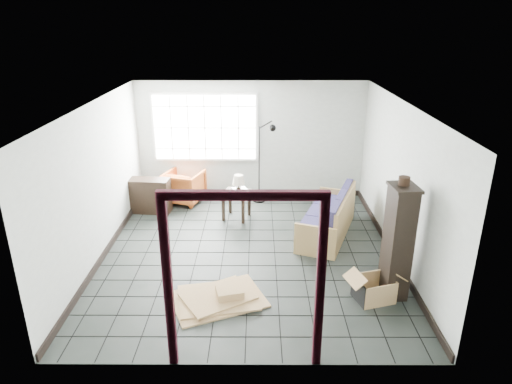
{
  "coord_description": "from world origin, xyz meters",
  "views": [
    {
      "loc": [
        0.15,
        -7.06,
        3.88
      ],
      "look_at": [
        0.12,
        0.3,
        1.02
      ],
      "focal_mm": 32.0,
      "sensor_mm": 36.0,
      "label": 1
    }
  ],
  "objects_px": {
    "futon_sofa": "(330,220)",
    "armchair": "(184,185)",
    "tall_shelf": "(398,241)",
    "side_table": "(236,197)"
  },
  "relations": [
    {
      "from": "armchair",
      "to": "tall_shelf",
      "type": "height_order",
      "value": "tall_shelf"
    },
    {
      "from": "futon_sofa",
      "to": "side_table",
      "type": "bearing_deg",
      "value": 177.29
    },
    {
      "from": "side_table",
      "to": "tall_shelf",
      "type": "xyz_separation_m",
      "value": [
        2.43,
        -2.73,
        0.41
      ]
    },
    {
      "from": "futon_sofa",
      "to": "armchair",
      "type": "relative_size",
      "value": 2.62
    },
    {
      "from": "futon_sofa",
      "to": "armchair",
      "type": "bearing_deg",
      "value": 171.63
    },
    {
      "from": "side_table",
      "to": "tall_shelf",
      "type": "distance_m",
      "value": 3.68
    },
    {
      "from": "futon_sofa",
      "to": "armchair",
      "type": "xyz_separation_m",
      "value": [
        -2.98,
        1.63,
        0.08
      ]
    },
    {
      "from": "armchair",
      "to": "tall_shelf",
      "type": "bearing_deg",
      "value": 152.89
    },
    {
      "from": "armchair",
      "to": "tall_shelf",
      "type": "xyz_separation_m",
      "value": [
        3.62,
        -3.6,
        0.48
      ]
    },
    {
      "from": "futon_sofa",
      "to": "tall_shelf",
      "type": "relative_size",
      "value": 1.2
    }
  ]
}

